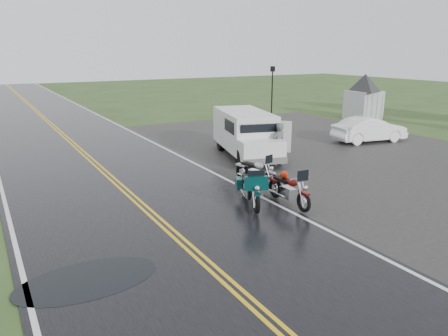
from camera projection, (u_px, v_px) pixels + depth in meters
name	position (u px, v px, depth m)	size (l,w,h in m)	color
ground	(171.00, 233.00, 11.96)	(120.00, 120.00, 0.00)	#2D471E
road	(87.00, 157.00, 20.34)	(8.00, 100.00, 0.04)	black
parking_pad	(339.00, 152.00, 21.40)	(14.00, 24.00, 0.03)	black
visitor_center	(365.00, 85.00, 30.93)	(16.00, 10.00, 4.80)	#A8AAAD
motorcycle_red	(304.00, 194.00, 13.19)	(0.79, 2.17, 1.28)	#590A0A
motorcycle_teal	(257.00, 194.00, 13.07)	(0.82, 2.25, 1.33)	#043230
motorcycle_silver	(271.00, 173.00, 15.62)	(0.71, 1.96, 1.16)	#B6B8BF
van_white	(240.00, 143.00, 18.28)	(2.05, 5.46, 2.15)	silver
person_at_van	(278.00, 145.00, 18.57)	(0.68, 0.44, 1.85)	#4B4C50
sedan_white	(369.00, 130.00, 23.50)	(1.41, 4.03, 1.33)	white
lamp_post_far_right	(272.00, 94.00, 30.21)	(0.33, 0.33, 3.80)	black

